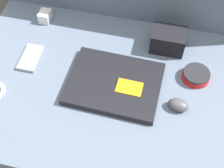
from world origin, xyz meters
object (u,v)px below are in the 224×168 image
object	(u,v)px
laptop	(115,84)
camera_pouch	(168,40)
phone_black	(31,58)
charger_brick	(45,16)
computer_mouse	(178,105)
speaker_puck	(196,75)

from	to	relation	value
laptop	camera_pouch	distance (m)	0.28
phone_black	charger_brick	bearing A→B (deg)	94.24
computer_mouse	camera_pouch	world-z (taller)	camera_pouch
speaker_puck	charger_brick	world-z (taller)	charger_brick
phone_black	charger_brick	size ratio (longest dim) A/B	2.26
speaker_puck	phone_black	bearing A→B (deg)	-174.89
computer_mouse	camera_pouch	bearing A→B (deg)	114.15
computer_mouse	speaker_puck	bearing A→B (deg)	79.93
computer_mouse	speaker_puck	xyz separation A→B (m)	(0.05, 0.14, -0.00)
computer_mouse	speaker_puck	world-z (taller)	computer_mouse
charger_brick	camera_pouch	bearing A→B (deg)	-3.93
speaker_puck	charger_brick	size ratio (longest dim) A/B	1.79
laptop	computer_mouse	size ratio (longest dim) A/B	4.34
camera_pouch	computer_mouse	bearing A→B (deg)	-74.59
camera_pouch	charger_brick	world-z (taller)	camera_pouch
laptop	charger_brick	distance (m)	0.44
speaker_puck	charger_brick	bearing A→B (deg)	166.01
speaker_puck	camera_pouch	world-z (taller)	camera_pouch
laptop	camera_pouch	bearing A→B (deg)	56.37
speaker_puck	laptop	bearing A→B (deg)	-159.94
speaker_puck	camera_pouch	bearing A→B (deg)	134.62
laptop	speaker_puck	distance (m)	0.30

